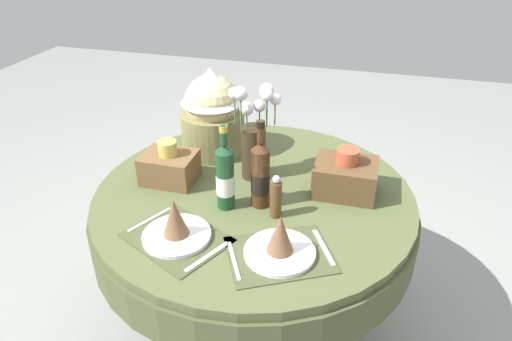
# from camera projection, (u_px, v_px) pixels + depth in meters

# --- Properties ---
(ground) EXTENTS (8.00, 8.00, 0.00)m
(ground) POSITION_uv_depth(u_px,v_px,m) (254.00, 318.00, 2.24)
(ground) COLOR gray
(dining_table) EXTENTS (1.32, 1.32, 0.74)m
(dining_table) POSITION_uv_depth(u_px,v_px,m) (254.00, 218.00, 1.94)
(dining_table) COLOR #4C5633
(dining_table) RESTS_ON ground
(place_setting_left) EXTENTS (0.42, 0.38, 0.16)m
(place_setting_left) POSITION_uv_depth(u_px,v_px,m) (176.00, 227.00, 1.59)
(place_setting_left) COLOR #41492B
(place_setting_left) RESTS_ON dining_table
(place_setting_right) EXTENTS (0.42, 0.39, 0.16)m
(place_setting_right) POSITION_uv_depth(u_px,v_px,m) (280.00, 244.00, 1.51)
(place_setting_right) COLOR #41492B
(place_setting_right) RESTS_ON dining_table
(flower_vase) EXTENTS (0.20, 0.21, 0.42)m
(flower_vase) POSITION_uv_depth(u_px,v_px,m) (254.00, 136.00, 1.89)
(flower_vase) COLOR #332819
(flower_vase) RESTS_ON dining_table
(wine_bottle_left) EXTENTS (0.07, 0.07, 0.35)m
(wine_bottle_left) POSITION_uv_depth(u_px,v_px,m) (260.00, 174.00, 1.72)
(wine_bottle_left) COLOR #422814
(wine_bottle_left) RESTS_ON dining_table
(wine_bottle_centre) EXTENTS (0.07, 0.07, 0.34)m
(wine_bottle_centre) POSITION_uv_depth(u_px,v_px,m) (225.00, 177.00, 1.71)
(wine_bottle_centre) COLOR #194223
(wine_bottle_centre) RESTS_ON dining_table
(pepper_mill) EXTENTS (0.04, 0.04, 0.18)m
(pepper_mill) POSITION_uv_depth(u_px,v_px,m) (276.00, 198.00, 1.68)
(pepper_mill) COLOR brown
(pepper_mill) RESTS_ON dining_table
(gift_tub_back_left) EXTENTS (0.29, 0.29, 0.41)m
(gift_tub_back_left) POSITION_uv_depth(u_px,v_px,m) (212.00, 109.00, 2.07)
(gift_tub_back_left) COLOR olive
(gift_tub_back_left) RESTS_ON dining_table
(woven_basket_side_left) EXTENTS (0.22, 0.17, 0.18)m
(woven_basket_side_left) POSITION_uv_depth(u_px,v_px,m) (169.00, 166.00, 1.91)
(woven_basket_side_left) COLOR brown
(woven_basket_side_left) RESTS_ON dining_table
(woven_basket_side_right) EXTENTS (0.24, 0.20, 0.19)m
(woven_basket_side_right) POSITION_uv_depth(u_px,v_px,m) (345.00, 176.00, 1.83)
(woven_basket_side_right) COLOR brown
(woven_basket_side_right) RESTS_ON dining_table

